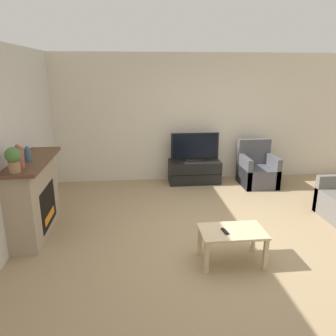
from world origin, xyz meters
TOP-DOWN VIEW (x-y plane):
  - ground_plane at (0.00, 0.00)m, footprint 24.00×24.00m
  - wall_back at (0.00, 2.81)m, footprint 12.00×0.06m
  - fireplace at (-2.77, 0.48)m, footprint 0.49×1.53m
  - mantel_vase_left at (-2.75, 0.02)m, footprint 0.12×0.12m
  - mantel_vase_centre_left at (-2.75, 0.37)m, footprint 0.09×0.09m
  - potted_plant at (-2.75, -0.17)m, footprint 0.19×0.19m
  - tv_stand at (-0.01, 2.48)m, footprint 1.09×0.51m
  - tv at (-0.01, 2.48)m, footprint 1.02×0.18m
  - armchair at (1.28, 2.21)m, footprint 0.70×0.76m
  - coffee_table at (-0.11, -0.61)m, footprint 0.81×0.50m
  - remote at (-0.22, -0.64)m, footprint 0.06×0.15m

SIDE VIEW (x-z plane):
  - ground_plane at x=0.00m, z-range 0.00..0.00m
  - tv_stand at x=-0.01m, z-range 0.00..0.48m
  - armchair at x=1.28m, z-range -0.17..0.76m
  - coffee_table at x=-0.11m, z-range 0.15..0.58m
  - remote at x=-0.22m, z-range 0.44..0.46m
  - fireplace at x=-2.77m, z-range 0.01..1.15m
  - tv at x=-0.01m, z-range 0.46..1.07m
  - mantel_vase_centre_left at x=-2.75m, z-range 1.13..1.34m
  - mantel_vase_left at x=-2.75m, z-range 1.13..1.44m
  - potted_plant at x=-2.75m, z-range 1.16..1.48m
  - wall_back at x=0.00m, z-range 0.00..2.70m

